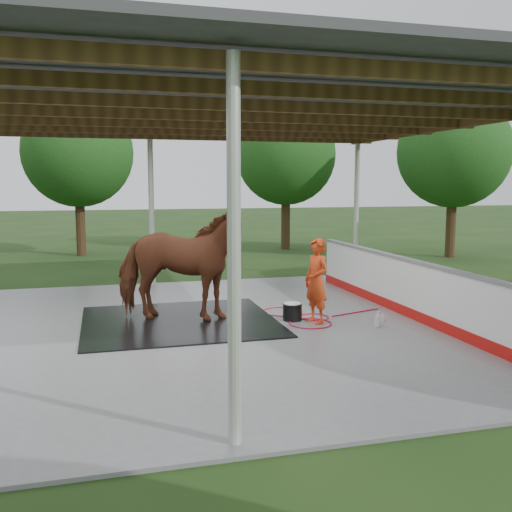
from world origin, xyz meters
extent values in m
plane|color=#1E3814|center=(0.00, 0.00, 0.00)|extent=(100.00, 100.00, 0.00)
cube|color=slate|center=(0.00, 0.00, 0.03)|extent=(12.00, 10.00, 0.05)
cylinder|color=beige|center=(0.00, -4.70, 1.98)|extent=(0.14, 0.14, 3.85)
cylinder|color=beige|center=(0.00, 4.70, 1.98)|extent=(0.14, 0.14, 3.85)
cylinder|color=beige|center=(5.70, 4.70, 1.98)|extent=(0.14, 0.14, 3.85)
cube|color=brown|center=(0.00, -4.50, 3.85)|extent=(12.00, 0.10, 0.18)
cube|color=brown|center=(0.00, -3.00, 3.85)|extent=(12.00, 0.10, 0.18)
cube|color=brown|center=(0.00, -1.50, 3.85)|extent=(12.00, 0.10, 0.18)
cube|color=brown|center=(0.00, 0.00, 3.85)|extent=(12.00, 0.10, 0.18)
cube|color=brown|center=(0.00, 1.50, 3.85)|extent=(12.00, 0.10, 0.18)
cube|color=brown|center=(0.00, 3.00, 3.85)|extent=(12.00, 0.10, 0.18)
cube|color=brown|center=(0.00, 4.50, 3.85)|extent=(12.00, 0.10, 0.18)
cube|color=brown|center=(5.70, 0.00, 3.85)|extent=(0.12, 10.00, 0.18)
cube|color=#38383A|center=(0.00, 0.00, 4.05)|extent=(12.60, 10.60, 0.10)
cube|color=#B3120E|center=(4.59, 0.00, 0.15)|extent=(0.14, 8.00, 0.20)
cube|color=white|center=(4.60, 0.00, 0.65)|extent=(0.12, 8.00, 1.00)
cube|color=slate|center=(4.60, 0.00, 1.17)|extent=(0.16, 8.00, 0.06)
cylinder|color=#382314|center=(-2.00, 12.00, 1.10)|extent=(0.36, 0.36, 2.20)
sphere|color=#194714|center=(-2.00, 12.00, 3.80)|extent=(4.00, 4.00, 4.00)
cylinder|color=#382314|center=(6.00, 12.00, 1.10)|extent=(0.36, 0.36, 2.20)
sphere|color=#194714|center=(6.00, 12.00, 3.80)|extent=(4.00, 4.00, 4.00)
cylinder|color=#382314|center=(11.00, 8.00, 1.10)|extent=(0.36, 0.36, 2.20)
sphere|color=#194714|center=(11.00, 8.00, 3.80)|extent=(4.00, 4.00, 4.00)
cube|color=black|center=(0.13, 0.56, 0.06)|extent=(3.60, 3.37, 0.03)
imported|color=brown|center=(0.13, 0.56, 1.14)|extent=(2.77, 2.00, 2.13)
imported|color=red|center=(2.62, -0.19, 0.85)|extent=(0.54, 0.67, 1.60)
cylinder|color=black|center=(2.25, 0.11, 0.21)|extent=(0.37, 0.37, 0.32)
cylinder|color=white|center=(2.25, 0.11, 0.37)|extent=(0.34, 0.34, 0.03)
imported|color=silver|center=(3.60, -0.79, 0.20)|extent=(0.16, 0.16, 0.30)
imported|color=#338CD8|center=(3.91, -0.41, 0.14)|extent=(0.11, 0.11, 0.17)
torus|color=red|center=(2.28, 0.83, 0.06)|extent=(0.83, 0.83, 0.02)
torus|color=red|center=(2.49, -0.26, 0.06)|extent=(0.81, 0.81, 0.02)
torus|color=red|center=(2.73, 0.20, 0.06)|extent=(0.60, 0.60, 0.02)
cylinder|color=red|center=(3.71, 0.36, 0.06)|extent=(1.21, 0.41, 0.02)
camera|label=1|loc=(-1.24, -10.08, 2.67)|focal=40.00mm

